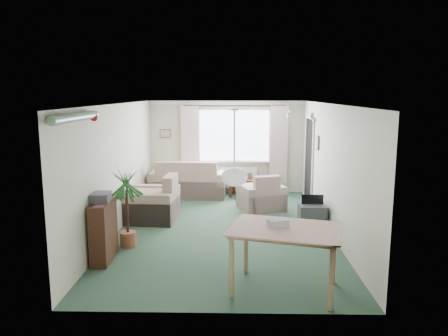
{
  "coord_description": "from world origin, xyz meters",
  "views": [
    {
      "loc": [
        0.19,
        -8.1,
        2.6
      ],
      "look_at": [
        0.0,
        0.3,
        1.15
      ],
      "focal_mm": 35.0,
      "sensor_mm": 36.0,
      "label": 1
    }
  ],
  "objects_px": {
    "houseplant": "(127,207)",
    "dining_table": "(285,260)",
    "coffee_table": "(250,187)",
    "pet_bed": "(272,223)",
    "sofa": "(188,178)",
    "tv_cube": "(312,217)",
    "armchair_corner": "(261,191)",
    "armchair_left": "(152,197)",
    "bookshelf": "(104,231)"
  },
  "relations": [
    {
      "from": "sofa",
      "to": "dining_table",
      "type": "relative_size",
      "value": 1.4
    },
    {
      "from": "armchair_left",
      "to": "bookshelf",
      "type": "height_order",
      "value": "armchair_left"
    },
    {
      "from": "coffee_table",
      "to": "pet_bed",
      "type": "bearing_deg",
      "value": -82.23
    },
    {
      "from": "houseplant",
      "to": "pet_bed",
      "type": "bearing_deg",
      "value": 24.89
    },
    {
      "from": "armchair_left",
      "to": "bookshelf",
      "type": "relative_size",
      "value": 1.12
    },
    {
      "from": "bookshelf",
      "to": "houseplant",
      "type": "bearing_deg",
      "value": 68.63
    },
    {
      "from": "armchair_left",
      "to": "pet_bed",
      "type": "bearing_deg",
      "value": 84.21
    },
    {
      "from": "pet_bed",
      "to": "bookshelf",
      "type": "bearing_deg",
      "value": -146.95
    },
    {
      "from": "houseplant",
      "to": "pet_bed",
      "type": "distance_m",
      "value": 2.89
    },
    {
      "from": "tv_cube",
      "to": "armchair_left",
      "type": "bearing_deg",
      "value": 171.79
    },
    {
      "from": "houseplant",
      "to": "dining_table",
      "type": "distance_m",
      "value": 2.98
    },
    {
      "from": "houseplant",
      "to": "dining_table",
      "type": "xyz_separation_m",
      "value": [
        2.49,
        -1.62,
        -0.27
      ]
    },
    {
      "from": "armchair_left",
      "to": "dining_table",
      "type": "bearing_deg",
      "value": 40.12
    },
    {
      "from": "sofa",
      "to": "tv_cube",
      "type": "relative_size",
      "value": 3.45
    },
    {
      "from": "houseplant",
      "to": "tv_cube",
      "type": "bearing_deg",
      "value": 17.45
    },
    {
      "from": "houseplant",
      "to": "tv_cube",
      "type": "relative_size",
      "value": 2.53
    },
    {
      "from": "dining_table",
      "to": "tv_cube",
      "type": "xyz_separation_m",
      "value": [
        0.83,
        2.66,
        -0.17
      ]
    },
    {
      "from": "pet_bed",
      "to": "armchair_left",
      "type": "bearing_deg",
      "value": 170.42
    },
    {
      "from": "armchair_left",
      "to": "tv_cube",
      "type": "bearing_deg",
      "value": 83.87
    },
    {
      "from": "bookshelf",
      "to": "pet_bed",
      "type": "xyz_separation_m",
      "value": [
        2.79,
        1.81,
        -0.41
      ]
    },
    {
      "from": "coffee_table",
      "to": "bookshelf",
      "type": "relative_size",
      "value": 1.08
    },
    {
      "from": "coffee_table",
      "to": "sofa",
      "type": "bearing_deg",
      "value": 180.0
    },
    {
      "from": "pet_bed",
      "to": "dining_table",
      "type": "bearing_deg",
      "value": -91.56
    },
    {
      "from": "pet_bed",
      "to": "armchair_corner",
      "type": "bearing_deg",
      "value": 95.84
    },
    {
      "from": "sofa",
      "to": "armchair_left",
      "type": "height_order",
      "value": "armchair_left"
    },
    {
      "from": "armchair_corner",
      "to": "houseplant",
      "type": "height_order",
      "value": "houseplant"
    },
    {
      "from": "armchair_left",
      "to": "houseplant",
      "type": "xyz_separation_m",
      "value": [
        -0.12,
        -1.6,
        0.22
      ]
    },
    {
      "from": "bookshelf",
      "to": "coffee_table",
      "type": "bearing_deg",
      "value": 59.08
    },
    {
      "from": "bookshelf",
      "to": "tv_cube",
      "type": "relative_size",
      "value": 1.73
    },
    {
      "from": "dining_table",
      "to": "armchair_left",
      "type": "bearing_deg",
      "value": 126.32
    },
    {
      "from": "armchair_left",
      "to": "coffee_table",
      "type": "relative_size",
      "value": 1.04
    },
    {
      "from": "sofa",
      "to": "tv_cube",
      "type": "distance_m",
      "value": 3.79
    },
    {
      "from": "armchair_left",
      "to": "dining_table",
      "type": "relative_size",
      "value": 0.78
    },
    {
      "from": "armchair_left",
      "to": "houseplant",
      "type": "distance_m",
      "value": 1.62
    },
    {
      "from": "dining_table",
      "to": "bookshelf",
      "type": "bearing_deg",
      "value": 159.78
    },
    {
      "from": "sofa",
      "to": "coffee_table",
      "type": "height_order",
      "value": "sofa"
    },
    {
      "from": "houseplant",
      "to": "armchair_corner",
      "type": "bearing_deg",
      "value": 45.72
    },
    {
      "from": "bookshelf",
      "to": "armchair_left",
      "type": "bearing_deg",
      "value": 79.67
    },
    {
      "from": "armchair_left",
      "to": "houseplant",
      "type": "relative_size",
      "value": 0.76
    },
    {
      "from": "sofa",
      "to": "bookshelf",
      "type": "distance_m",
      "value": 4.44
    },
    {
      "from": "sofa",
      "to": "bookshelf",
      "type": "bearing_deg",
      "value": 79.74
    },
    {
      "from": "coffee_table",
      "to": "tv_cube",
      "type": "bearing_deg",
      "value": -67.73
    },
    {
      "from": "houseplant",
      "to": "pet_bed",
      "type": "height_order",
      "value": "houseplant"
    },
    {
      "from": "armchair_corner",
      "to": "pet_bed",
      "type": "bearing_deg",
      "value": 78.36
    },
    {
      "from": "armchair_left",
      "to": "houseplant",
      "type": "bearing_deg",
      "value": -0.37
    },
    {
      "from": "sofa",
      "to": "armchair_left",
      "type": "bearing_deg",
      "value": 77.0
    },
    {
      "from": "armchair_corner",
      "to": "coffee_table",
      "type": "bearing_deg",
      "value": -97.7
    },
    {
      "from": "sofa",
      "to": "armchair_left",
      "type": "relative_size",
      "value": 1.79
    },
    {
      "from": "dining_table",
      "to": "houseplant",
      "type": "bearing_deg",
      "value": 146.9
    },
    {
      "from": "coffee_table",
      "to": "houseplant",
      "type": "distance_m",
      "value": 4.36
    }
  ]
}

